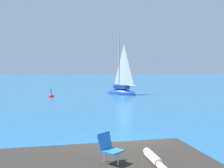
{
  "coord_description": "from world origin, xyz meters",
  "views": [
    {
      "loc": [
        -1.49,
        -11.16,
        3.48
      ],
      "look_at": [
        1.59,
        16.99,
        1.5
      ],
      "focal_mm": 47.45,
      "sensor_mm": 36.0,
      "label": 1
    }
  ],
  "objects_px": {
    "person_sunbather": "(155,160)",
    "marker_buoy": "(51,97)",
    "sailboat_near": "(122,91)",
    "beach_chair": "(109,147)"
  },
  "relations": [
    {
      "from": "person_sunbather",
      "to": "marker_buoy",
      "type": "xyz_separation_m",
      "value": [
        -4.93,
        23.43,
        -0.91
      ]
    },
    {
      "from": "marker_buoy",
      "to": "person_sunbather",
      "type": "bearing_deg",
      "value": -78.12
    },
    {
      "from": "sailboat_near",
      "to": "beach_chair",
      "type": "bearing_deg",
      "value": 125.09
    },
    {
      "from": "beach_chair",
      "to": "person_sunbather",
      "type": "bearing_deg",
      "value": 35.16
    },
    {
      "from": "beach_chair",
      "to": "marker_buoy",
      "type": "relative_size",
      "value": 0.71
    },
    {
      "from": "sailboat_near",
      "to": "beach_chair",
      "type": "xyz_separation_m",
      "value": [
        -3.93,
        -24.94,
        0.86
      ]
    },
    {
      "from": "sailboat_near",
      "to": "marker_buoy",
      "type": "height_order",
      "value": "sailboat_near"
    },
    {
      "from": "person_sunbather",
      "to": "marker_buoy",
      "type": "distance_m",
      "value": 23.96
    },
    {
      "from": "person_sunbather",
      "to": "beach_chair",
      "type": "height_order",
      "value": "beach_chair"
    },
    {
      "from": "beach_chair",
      "to": "marker_buoy",
      "type": "distance_m",
      "value": 23.53
    }
  ]
}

